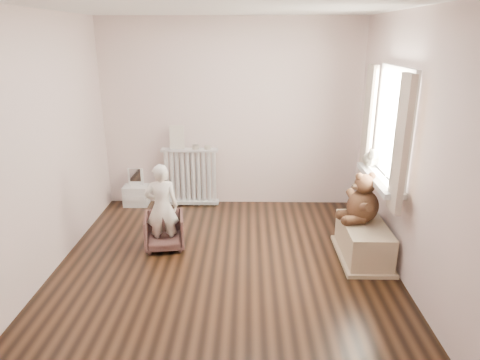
{
  "coord_description": "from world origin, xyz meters",
  "views": [
    {
      "loc": [
        0.24,
        -4.13,
        2.35
      ],
      "look_at": [
        0.15,
        0.45,
        0.8
      ],
      "focal_mm": 32.0,
      "sensor_mm": 36.0,
      "label": 1
    }
  ],
  "objects_px": {
    "armchair": "(164,231)",
    "child": "(162,207)",
    "radiator": "(191,179)",
    "plush_cat": "(370,158)",
    "teddy_bear": "(363,198)",
    "toy_vanity": "(136,187)",
    "toy_bench": "(363,241)"
  },
  "relations": [
    {
      "from": "armchair",
      "to": "plush_cat",
      "type": "xyz_separation_m",
      "value": [
        2.38,
        0.33,
        0.79
      ]
    },
    {
      "from": "radiator",
      "to": "toy_vanity",
      "type": "bearing_deg",
      "value": -177.84
    },
    {
      "from": "toy_bench",
      "to": "teddy_bear",
      "type": "bearing_deg",
      "value": 102.06
    },
    {
      "from": "toy_bench",
      "to": "teddy_bear",
      "type": "distance_m",
      "value": 0.48
    },
    {
      "from": "teddy_bear",
      "to": "toy_bench",
      "type": "bearing_deg",
      "value": -88.4
    },
    {
      "from": "toy_bench",
      "to": "plush_cat",
      "type": "distance_m",
      "value": 0.97
    },
    {
      "from": "teddy_bear",
      "to": "toy_vanity",
      "type": "bearing_deg",
      "value": 143.46
    },
    {
      "from": "radiator",
      "to": "child",
      "type": "height_order",
      "value": "child"
    },
    {
      "from": "radiator",
      "to": "child",
      "type": "distance_m",
      "value": 1.4
    },
    {
      "from": "teddy_bear",
      "to": "plush_cat",
      "type": "bearing_deg",
      "value": 59.52
    },
    {
      "from": "armchair",
      "to": "toy_bench",
      "type": "distance_m",
      "value": 2.25
    },
    {
      "from": "radiator",
      "to": "armchair",
      "type": "relative_size",
      "value": 1.86
    },
    {
      "from": "armchair",
      "to": "toy_bench",
      "type": "xyz_separation_m",
      "value": [
        2.24,
        -0.2,
        -0.01
      ]
    },
    {
      "from": "child",
      "to": "toy_bench",
      "type": "relative_size",
      "value": 1.18
    },
    {
      "from": "radiator",
      "to": "toy_vanity",
      "type": "xyz_separation_m",
      "value": [
        -0.8,
        -0.03,
        -0.11
      ]
    },
    {
      "from": "teddy_bear",
      "to": "plush_cat",
      "type": "xyz_separation_m",
      "value": [
        0.16,
        0.44,
        0.33
      ]
    },
    {
      "from": "teddy_bear",
      "to": "plush_cat",
      "type": "height_order",
      "value": "plush_cat"
    },
    {
      "from": "toy_vanity",
      "to": "toy_bench",
      "type": "relative_size",
      "value": 0.63
    },
    {
      "from": "radiator",
      "to": "toy_vanity",
      "type": "relative_size",
      "value": 1.55
    },
    {
      "from": "plush_cat",
      "to": "teddy_bear",
      "type": "bearing_deg",
      "value": -133.49
    },
    {
      "from": "child",
      "to": "teddy_bear",
      "type": "height_order",
      "value": "child"
    },
    {
      "from": "plush_cat",
      "to": "toy_vanity",
      "type": "bearing_deg",
      "value": 138.8
    },
    {
      "from": "radiator",
      "to": "toy_vanity",
      "type": "distance_m",
      "value": 0.81
    },
    {
      "from": "armchair",
      "to": "child",
      "type": "bearing_deg",
      "value": -99.84
    },
    {
      "from": "child",
      "to": "toy_bench",
      "type": "bearing_deg",
      "value": 166.38
    },
    {
      "from": "child",
      "to": "teddy_bear",
      "type": "relative_size",
      "value": 1.84
    },
    {
      "from": "armchair",
      "to": "toy_bench",
      "type": "relative_size",
      "value": 0.53
    },
    {
      "from": "teddy_bear",
      "to": "plush_cat",
      "type": "distance_m",
      "value": 0.57
    },
    {
      "from": "armchair",
      "to": "plush_cat",
      "type": "bearing_deg",
      "value": -1.89
    },
    {
      "from": "armchair",
      "to": "teddy_bear",
      "type": "xyz_separation_m",
      "value": [
        2.22,
        -0.11,
        0.46
      ]
    },
    {
      "from": "radiator",
      "to": "plush_cat",
      "type": "relative_size",
      "value": 3.0
    },
    {
      "from": "armchair",
      "to": "radiator",
      "type": "bearing_deg",
      "value": 74.23
    }
  ]
}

